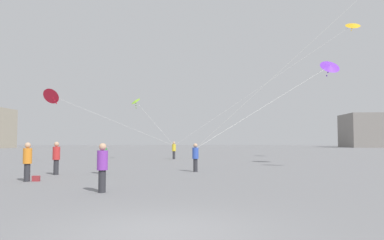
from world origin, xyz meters
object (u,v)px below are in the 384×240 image
object	(u,v)px
person_in_orange	(27,160)
kite_violet_diamond	(330,66)
kite_amber_diamond	(351,26)
kite_lime_diamond	(136,101)
kite_crimson_diamond	(52,96)
person_in_green	(104,157)
person_in_purple	(102,165)
person_in_red	(56,157)
handbag_beside_flyer	(36,179)
person_in_yellow	(174,149)
person_in_blue	(195,156)

from	to	relation	value
person_in_orange	kite_violet_diamond	size ratio (longest dim) A/B	0.17
kite_amber_diamond	kite_lime_diamond	bearing A→B (deg)	179.34
kite_amber_diamond	kite_crimson_diamond	xyz separation A→B (m)	(-26.02, -4.18, -6.93)
person_in_green	person_in_purple	size ratio (longest dim) A/B	0.97
person_in_red	kite_lime_diamond	xyz separation A→B (m)	(1.35, 15.02, 4.50)
kite_violet_diamond	handbag_beside_flyer	bearing A→B (deg)	-148.40
kite_amber_diamond	person_in_yellow	bearing A→B (deg)	174.97
person_in_purple	kite_crimson_diamond	size ratio (longest dim) A/B	0.16
person_in_green	kite_lime_diamond	bearing A→B (deg)	-49.69
person_in_red	kite_crimson_diamond	size ratio (longest dim) A/B	0.16
person_in_green	kite_violet_diamond	size ratio (longest dim) A/B	0.16
person_in_yellow	kite_lime_diamond	distance (m)	5.83
kite_crimson_diamond	handbag_beside_flyer	distance (m)	15.46
kite_lime_diamond	kite_amber_diamond	world-z (taller)	kite_amber_diamond
person_in_green	kite_crimson_diamond	distance (m)	13.20
person_in_yellow	kite_crimson_diamond	size ratio (longest dim) A/B	0.16
person_in_red	kite_violet_diamond	size ratio (longest dim) A/B	0.17
person_in_orange	person_in_green	size ratio (longest dim) A/B	1.04
person_in_orange	kite_amber_diamond	world-z (taller)	kite_amber_diamond
kite_lime_diamond	kite_crimson_diamond	size ratio (longest dim) A/B	0.44
person_in_red	kite_violet_diamond	distance (m)	18.90
person_in_red	person_in_purple	bearing A→B (deg)	154.87
person_in_green	person_in_purple	xyz separation A→B (m)	(1.78, -6.76, 0.03)
person_in_orange	person_in_blue	world-z (taller)	person_in_orange
person_in_orange	kite_amber_diamond	xyz separation A→B (m)	(21.33, 17.90, 11.42)
person_in_orange	kite_crimson_diamond	world-z (taller)	kite_crimson_diamond
person_in_red	kite_lime_diamond	world-z (taller)	kite_lime_diamond
person_in_yellow	kite_crimson_diamond	xyz separation A→B (m)	(-9.54, -5.63, 4.48)
person_in_purple	person_in_red	distance (m)	7.58
person_in_green	person_in_yellow	xyz separation A→B (m)	(2.49, 15.84, 0.04)
kite_amber_diamond	person_in_red	bearing A→B (deg)	-145.25
person_in_purple	kite_violet_diamond	size ratio (longest dim) A/B	0.16
person_in_green	person_in_yellow	size ratio (longest dim) A/B	0.96
person_in_orange	person_in_red	bearing A→B (deg)	-25.84
kite_amber_diamond	kite_crimson_diamond	world-z (taller)	kite_amber_diamond
person_in_purple	person_in_red	xyz separation A→B (m)	(-4.13, 6.35, 0.02)
person_in_green	handbag_beside_flyer	xyz separation A→B (m)	(-2.01, -3.41, -0.76)
kite_lime_diamond	kite_amber_diamond	size ratio (longest dim) A/B	0.26
person_in_green	kite_crimson_diamond	world-z (taller)	kite_crimson_diamond
person_in_blue	kite_lime_diamond	xyz separation A→B (m)	(-5.79, 12.97, 4.56)
kite_lime_diamond	kite_crimson_diamond	world-z (taller)	kite_crimson_diamond
kite_violet_diamond	person_in_yellow	bearing A→B (deg)	141.39
person_in_green	kite_violet_diamond	world-z (taller)	kite_violet_diamond
person_in_red	kite_violet_diamond	bearing A→B (deg)	-125.35
person_in_blue	kite_crimson_diamond	bearing A→B (deg)	40.11
person_in_purple	person_in_red	size ratio (longest dim) A/B	0.98
person_in_yellow	kite_amber_diamond	bearing A→B (deg)	113.46
person_in_red	kite_crimson_diamond	distance (m)	12.44
person_in_red	kite_amber_diamond	distance (m)	28.35
person_in_blue	person_in_green	bearing A→B (deg)	94.91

